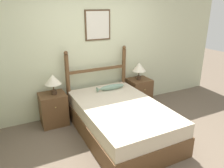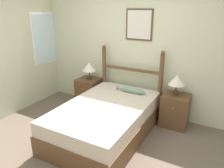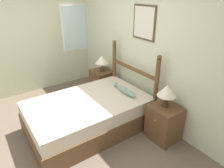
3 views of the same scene
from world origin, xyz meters
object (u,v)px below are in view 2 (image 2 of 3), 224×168
at_px(table_lamp_left, 89,67).
at_px(fish_pillow, 131,90).
at_px(table_lamp_right, 177,80).
at_px(bed, 106,120).
at_px(nightstand_left, 89,92).
at_px(nightstand_right, 175,110).

relative_size(table_lamp_left, fish_pillow, 0.63).
bearing_deg(table_lamp_right, table_lamp_left, -179.66).
bearing_deg(bed, table_lamp_right, 43.60).
xyz_separation_m(table_lamp_left, table_lamp_right, (1.87, 0.01, 0.00)).
xyz_separation_m(nightstand_left, fish_pillow, (1.12, -0.20, 0.32)).
height_order(bed, nightstand_right, nightstand_right).
height_order(nightstand_left, table_lamp_left, table_lamp_left).
bearing_deg(fish_pillow, bed, -102.87).
relative_size(nightstand_left, table_lamp_left, 1.60).
bearing_deg(table_lamp_right, nightstand_right, -0.14).
relative_size(nightstand_left, table_lamp_right, 1.60).
bearing_deg(table_lamp_left, fish_pillow, -9.75).
height_order(bed, fish_pillow, fish_pillow).
relative_size(nightstand_right, table_lamp_right, 1.60).
distance_m(nightstand_left, fish_pillow, 1.18).
height_order(nightstand_right, table_lamp_right, table_lamp_right).
distance_m(bed, nightstand_left, 1.32).
bearing_deg(table_lamp_right, fish_pillow, -165.79).
relative_size(table_lamp_right, fish_pillow, 0.63).
bearing_deg(nightstand_right, table_lamp_right, 179.86).
distance_m(bed, table_lamp_right, 1.43).
bearing_deg(bed, fish_pillow, 77.13).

